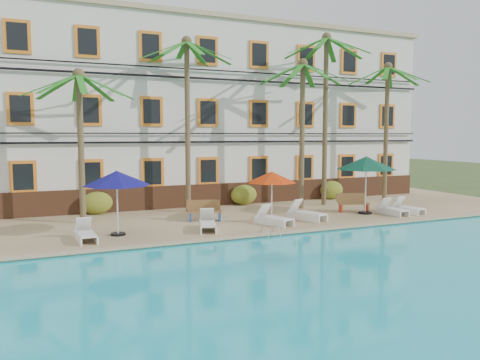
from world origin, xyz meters
name	(u,v)px	position (x,y,z in m)	size (l,w,h in m)	color
ground	(298,233)	(0.00, 0.00, 0.00)	(100.00, 100.00, 0.00)	#384C23
pool_deck	(249,212)	(0.00, 5.00, 0.12)	(30.00, 12.00, 0.25)	tan
swimming_pool	(426,277)	(0.00, -7.00, 0.10)	(26.00, 12.00, 0.20)	#1CBDD4
pool_coping	(310,230)	(0.00, -0.90, 0.28)	(30.00, 0.35, 0.06)	tan
hotel_building	(214,113)	(0.00, 9.98, 5.37)	(25.40, 6.44, 10.22)	silver
palm_a	(80,122)	(-8.14, 4.51, 4.62)	(4.61, 4.61, 6.63)	brown
palm_b	(187,100)	(-3.05, 5.57, 5.75)	(4.61, 4.61, 8.58)	brown
palm_c	(302,112)	(2.72, 4.32, 5.24)	(4.61, 4.61, 7.70)	brown
palm_d	(326,97)	(4.47, 4.85, 6.12)	(4.61, 4.61, 9.25)	brown
palm_e	(387,112)	(8.90, 5.15, 5.42)	(4.61, 4.61, 8.00)	brown
shrub_left	(97,203)	(-7.33, 6.60, 0.80)	(1.50, 0.90, 1.10)	#295F1B
shrub_mid	(244,195)	(0.44, 6.60, 0.80)	(1.50, 0.90, 1.10)	#295F1B
shrub_right	(332,190)	(6.18, 6.60, 0.80)	(1.50, 0.90, 1.10)	#295F1B
umbrella_blue	(117,179)	(-7.15, 1.35, 2.42)	(2.54, 2.54, 2.54)	black
umbrella_red	(272,177)	(-0.28, 1.89, 2.17)	(2.26, 2.26, 2.26)	black
umbrella_green	(366,163)	(4.66, 1.56, 2.70)	(2.87, 2.87, 2.87)	black
lounger_a	(86,234)	(-8.37, 0.84, 0.51)	(0.68, 1.71, 0.80)	white
lounger_b	(208,223)	(-3.70, 0.88, 0.52)	(1.11, 1.86, 0.83)	white
lounger_c	(273,218)	(-0.72, 0.89, 0.52)	(1.20, 1.88, 0.84)	white
lounger_d	(306,213)	(1.16, 1.32, 0.54)	(1.30, 2.00, 0.89)	white
lounger_e	(392,209)	(5.70, 0.83, 0.50)	(0.60, 1.64, 0.77)	white
lounger_f	(407,208)	(6.70, 0.91, 0.50)	(0.84, 1.71, 0.77)	white
bench_left	(205,210)	(-3.11, 2.87, 0.72)	(1.57, 0.89, 0.93)	olive
bench_right	(353,202)	(4.46, 2.25, 0.72)	(1.57, 0.96, 0.93)	olive
pool_ladder	(270,235)	(-1.82, -1.00, 0.25)	(0.54, 0.74, 0.74)	silver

